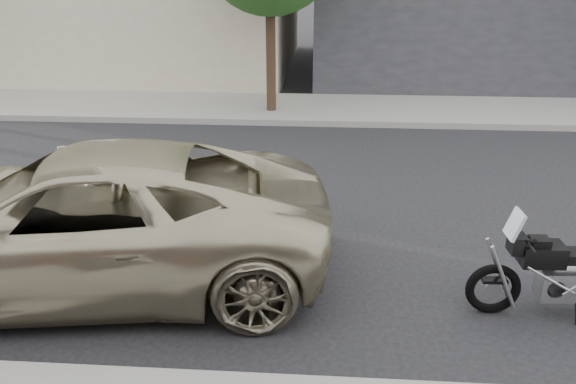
{
  "coord_description": "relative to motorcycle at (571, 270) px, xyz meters",
  "views": [
    {
      "loc": [
        0.58,
        8.13,
        3.65
      ],
      "look_at": [
        1.05,
        1.41,
        0.9
      ],
      "focal_mm": 35.0,
      "sensor_mm": 36.0,
      "label": 1
    }
  ],
  "objects": [
    {
      "name": "ground",
      "position": [
        2.13,
        -2.57,
        -0.54
      ],
      "size": [
        120.0,
        120.0,
        0.0
      ],
      "primitive_type": "plane",
      "color": "black",
      "rests_on": "ground"
    },
    {
      "name": "minivan",
      "position": [
        5.63,
        -0.33,
        0.29
      ],
      "size": [
        6.26,
        3.53,
        1.65
      ],
      "primitive_type": "imported",
      "rotation": [
        0.0,
        0.0,
        1.71
      ],
      "color": "tan",
      "rests_on": "ground"
    },
    {
      "name": "far_sidewalk",
      "position": [
        2.13,
        -9.07,
        -0.47
      ],
      "size": [
        44.0,
        3.0,
        0.15
      ],
      "primitive_type": "cube",
      "color": "gray",
      "rests_on": "ground"
    },
    {
      "name": "motorcycle",
      "position": [
        0.0,
        0.0,
        0.0
      ],
      "size": [
        1.98,
        0.68,
        1.25
      ],
      "rotation": [
        0.0,
        0.0,
        0.04
      ],
      "color": "black",
      "rests_on": "ground"
    }
  ]
}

